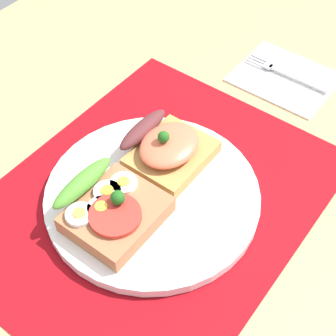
% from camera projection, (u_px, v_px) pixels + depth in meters
% --- Properties ---
extents(ground_plane, '(1.20, 0.90, 0.03)m').
position_uv_depth(ground_plane, '(153.00, 209.00, 0.61)').
color(ground_plane, tan).
extents(placemat, '(0.42, 0.33, 0.00)m').
position_uv_depth(placemat, '(153.00, 200.00, 0.59)').
color(placemat, maroon).
rests_on(placemat, ground_plane).
extents(plate, '(0.25, 0.25, 0.01)m').
position_uv_depth(plate, '(152.00, 196.00, 0.59)').
color(plate, white).
rests_on(plate, placemat).
extents(sandwich_egg_tomato, '(0.10, 0.10, 0.04)m').
position_uv_depth(sandwich_egg_tomato, '(111.00, 209.00, 0.55)').
color(sandwich_egg_tomato, '#A16642').
rests_on(sandwich_egg_tomato, plate).
extents(sandwich_salmon, '(0.10, 0.09, 0.05)m').
position_uv_depth(sandwich_salmon, '(167.00, 148.00, 0.60)').
color(sandwich_salmon, '#B28344').
rests_on(sandwich_salmon, plate).
extents(napkin, '(0.11, 0.14, 0.01)m').
position_uv_depth(napkin, '(285.00, 77.00, 0.73)').
color(napkin, white).
rests_on(napkin, ground_plane).
extents(fork, '(0.02, 0.13, 0.00)m').
position_uv_depth(fork, '(284.00, 72.00, 0.73)').
color(fork, '#B7B7BC').
rests_on(fork, napkin).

